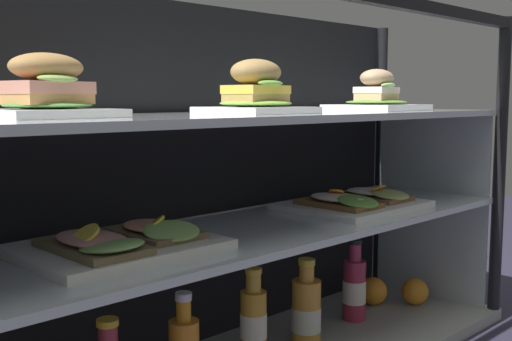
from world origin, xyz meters
The scene contains 15 objects.
case_frame centered at (0.00, 0.12, 0.46)m, with size 1.53×0.42×0.84m.
riser_lower_tier centered at (0.00, 0.00, 0.18)m, with size 1.47×0.36×0.30m.
shelf_lower_glass centered at (0.00, 0.00, 0.34)m, with size 1.48×0.37×0.02m, color silver.
riser_upper_tier centered at (0.00, 0.00, 0.46)m, with size 1.47×0.36×0.23m.
shelf_upper_glass centered at (0.00, 0.00, 0.58)m, with size 1.48×0.37×0.02m, color silver.
plated_roll_sandwich_right_of_center centered at (-0.44, 0.04, 0.63)m, with size 0.20×0.20×0.11m.
plated_roll_sandwich_mid_right centered at (0.00, 0.00, 0.63)m, with size 0.20×0.20×0.11m.
plated_roll_sandwich_center centered at (0.45, 0.01, 0.63)m, with size 0.21×0.21×0.11m.
open_sandwich_tray_far_left centered at (-0.33, 0.00, 0.37)m, with size 0.34×0.28×0.06m.
open_sandwich_tray_mid_right centered at (0.33, -0.02, 0.36)m, with size 0.34×0.27×0.06m.
juice_bottle_near_post centered at (0.01, 0.02, 0.12)m, with size 0.06×0.06×0.22m.
juice_bottle_front_right_end centered at (0.19, 0.02, 0.11)m, with size 0.07×0.07×0.20m.
juice_bottle_tucked_behind centered at (0.40, 0.03, 0.12)m, with size 0.06×0.06×0.22m.
orange_fruit_beside_bottles centered at (0.62, -0.02, 0.07)m, with size 0.08×0.08×0.08m, color orange.
orange_fruit_near_left_post centered at (0.54, 0.06, 0.07)m, with size 0.08×0.08×0.08m, color orange.
Camera 1 is at (-0.93, -0.94, 0.62)m, focal length 44.08 mm.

